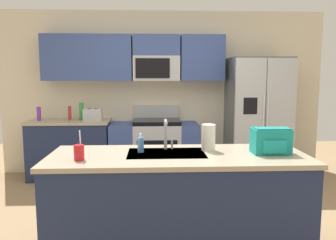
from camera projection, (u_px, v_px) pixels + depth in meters
The scene contains 15 objects.
ground_plane at pixel (169, 225), 3.64m from camera, with size 9.00×9.00×0.00m, color #997A56.
kitchen_wall_unit at pixel (154, 82), 5.50m from camera, with size 5.20×0.43×2.60m.
back_counter at pixel (70, 149), 5.29m from camera, with size 1.24×0.63×0.90m.
range_oven at pixel (154, 148), 5.36m from camera, with size 1.36×0.61×1.10m.
refrigerator at pixel (257, 118), 5.30m from camera, with size 0.90×0.76×1.85m.
island_counter at pixel (178, 203), 3.03m from camera, with size 2.24×0.84×0.90m.
toaster at pixel (93, 115), 5.19m from camera, with size 0.28×0.16×0.18m.
pepper_mill at pixel (70, 113), 5.22m from camera, with size 0.05×0.05×0.22m, color #B2332D.
bottle_green at pixel (82, 111), 5.25m from camera, with size 0.07×0.07×0.27m, color green.
bottle_purple at pixel (39, 114), 5.19m from camera, with size 0.06×0.06×0.21m, color purple.
sink_faucet at pixel (166, 132), 3.13m from camera, with size 0.08×0.21×0.28m.
drink_cup_red at pixel (79, 152), 2.75m from camera, with size 0.08×0.08×0.25m.
soap_dispenser at pixel (141, 145), 3.04m from camera, with size 0.06×0.06×0.17m.
paper_towel_roll at pixel (208, 137), 3.11m from camera, with size 0.12×0.12×0.24m, color white.
backpack at pixel (271, 140), 2.99m from camera, with size 0.32×0.22×0.23m.
Camera 1 is at (-0.18, -3.46, 1.58)m, focal length 36.53 mm.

